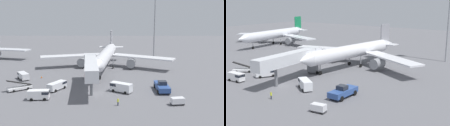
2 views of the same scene
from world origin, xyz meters
The scene contains 13 objects.
ground_plane centered at (0.00, 0.00, 0.00)m, with size 300.00×300.00×0.00m, color slate.
airplane_at_gate centered at (1.66, 27.35, 4.57)m, with size 45.94×42.23×11.87m.
jet_bridge centered at (-1.61, 5.41, 5.53)m, with size 5.64×22.81×7.29m.
pushback_tug centered at (15.94, 2.41, 1.21)m, with size 3.12×7.38×2.62m.
belt_loader_truck centered at (-19.05, 2.91, 0.74)m, with size 5.75×5.15×2.90m.
service_van_outer_left centered at (5.84, 1.62, 1.29)m, with size 5.58×4.47×2.26m.
service_van_far_right centered at (-9.80, 3.37, 1.12)m, with size 4.28×5.70×1.94m.
service_van_near_center centered at (-12.15, -4.01, 1.25)m, with size 4.66×2.35×2.19m.
service_van_far_center centered at (-21.79, 13.12, 1.13)m, with size 4.51×5.17×1.95m.
baggage_cart_rear_right centered at (17.42, -6.97, 0.87)m, with size 2.90×1.88×1.57m.
ground_crew_worker_foreground centered at (5.07, -7.50, 0.86)m, with size 0.43×0.43×1.63m.
safety_cone_alpha centered at (-16.95, 14.52, 0.31)m, with size 0.42×0.42×0.64m.
airplane_background centered at (-51.16, 42.48, 4.61)m, with size 43.00×42.64×11.75m.
Camera 2 is at (50.16, -43.94, 19.83)m, focal length 46.71 mm.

